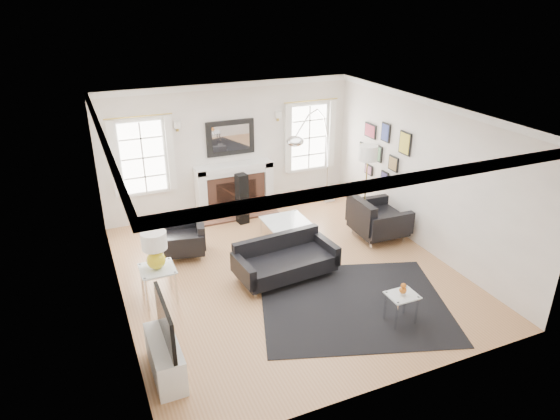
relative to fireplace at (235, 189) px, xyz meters
name	(u,v)px	position (x,y,z in m)	size (l,w,h in m)	color
floor	(287,272)	(0.00, -2.79, -0.54)	(6.00, 6.00, 0.00)	#AA7247
back_wall	(230,149)	(0.00, 0.21, 0.86)	(5.50, 0.04, 2.80)	beige
front_wall	(395,291)	(0.00, -5.79, 0.86)	(5.50, 0.04, 2.80)	beige
left_wall	(113,227)	(-2.75, -2.79, 0.86)	(0.04, 6.00, 2.80)	beige
right_wall	(424,175)	(2.75, -2.79, 0.86)	(0.04, 6.00, 2.80)	beige
ceiling	(288,113)	(0.00, -2.79, 2.26)	(5.50, 6.00, 0.02)	white
crown_molding	(288,117)	(0.00, -2.79, 2.20)	(5.50, 6.00, 0.12)	white
fireplace	(235,189)	(0.00, 0.00, 0.00)	(1.70, 0.69, 1.11)	white
mantel_mirror	(230,138)	(0.00, 0.16, 1.11)	(1.05, 0.07, 0.75)	black
window_left	(143,157)	(-1.85, 0.16, 0.92)	(1.24, 0.15, 1.62)	white
window_right	(309,137)	(1.85, 0.16, 0.92)	(1.24, 0.15, 1.62)	white
gallery_wall	(383,149)	(2.72, -1.50, 0.99)	(0.04, 1.73, 1.29)	black
tv_unit	(165,353)	(-2.44, -4.49, -0.21)	(0.35, 1.00, 1.09)	white
area_rug	(353,304)	(0.56, -4.10, -0.54)	(2.86, 2.38, 0.01)	black
sofa	(284,260)	(-0.10, -2.90, -0.24)	(1.79, 0.94, 0.56)	black
armchair_left	(187,240)	(-1.45, -1.49, -0.23)	(0.88, 0.95, 0.56)	black
armchair_right	(376,220)	(2.13, -2.29, -0.15)	(0.98, 1.08, 0.71)	black
coffee_table	(286,222)	(0.51, -1.61, -0.20)	(0.84, 0.84, 0.37)	silver
side_table_left	(158,274)	(-2.20, -2.79, -0.07)	(0.53, 0.53, 0.58)	silver
nesting_table	(402,301)	(0.96, -4.76, -0.18)	(0.43, 0.36, 0.48)	silver
gourd_lamp	(155,248)	(-2.20, -2.79, 0.40)	(0.39, 0.39, 0.62)	gold
orange_vase	(403,289)	(0.96, -4.76, 0.03)	(0.11, 0.11, 0.17)	#BA5E17
arc_floor_lamp	(313,158)	(1.51, -0.73, 0.74)	(1.68, 1.55, 2.37)	silver
stick_floor_lamp	(368,158)	(2.10, -1.90, 1.02)	(0.36, 0.36, 1.80)	gold
speaker_tower	(242,199)	(-0.04, -0.58, 0.00)	(0.22, 0.22, 1.08)	black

